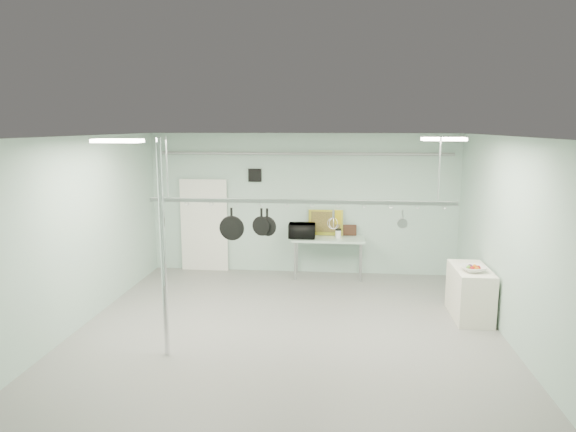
# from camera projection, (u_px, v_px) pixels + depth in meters

# --- Properties ---
(floor) EXTENTS (8.00, 8.00, 0.00)m
(floor) POSITION_uv_depth(u_px,v_px,m) (285.00, 342.00, 8.08)
(floor) COLOR gray
(floor) RESTS_ON ground
(ceiling) EXTENTS (7.00, 8.00, 0.02)m
(ceiling) POSITION_uv_depth(u_px,v_px,m) (285.00, 138.00, 7.52)
(ceiling) COLOR silver
(ceiling) RESTS_ON back_wall
(back_wall) EXTENTS (7.00, 0.02, 3.20)m
(back_wall) POSITION_uv_depth(u_px,v_px,m) (303.00, 204.00, 11.71)
(back_wall) COLOR #A0C0AF
(back_wall) RESTS_ON floor
(right_wall) EXTENTS (0.02, 8.00, 3.20)m
(right_wall) POSITION_uv_depth(u_px,v_px,m) (523.00, 248.00, 7.46)
(right_wall) COLOR #A0C0AF
(right_wall) RESTS_ON floor
(door) EXTENTS (1.10, 0.10, 2.20)m
(door) POSITION_uv_depth(u_px,v_px,m) (204.00, 226.00, 11.98)
(door) COLOR silver
(door) RESTS_ON floor
(wall_vent) EXTENTS (0.30, 0.04, 0.30)m
(wall_vent) POSITION_uv_depth(u_px,v_px,m) (255.00, 175.00, 11.68)
(wall_vent) COLOR black
(wall_vent) RESTS_ON back_wall
(conduit_pipe) EXTENTS (6.60, 0.07, 0.07)m
(conduit_pipe) POSITION_uv_depth(u_px,v_px,m) (303.00, 154.00, 11.42)
(conduit_pipe) COLOR gray
(conduit_pipe) RESTS_ON back_wall
(chrome_pole) EXTENTS (0.08, 0.08, 3.20)m
(chrome_pole) POSITION_uv_depth(u_px,v_px,m) (163.00, 250.00, 7.37)
(chrome_pole) COLOR silver
(chrome_pole) RESTS_ON floor
(prep_table) EXTENTS (1.60, 0.70, 0.91)m
(prep_table) POSITION_uv_depth(u_px,v_px,m) (328.00, 241.00, 11.40)
(prep_table) COLOR #ADCCB5
(prep_table) RESTS_ON floor
(side_cabinet) EXTENTS (0.60, 1.20, 0.90)m
(side_cabinet) POSITION_uv_depth(u_px,v_px,m) (470.00, 293.00, 9.07)
(side_cabinet) COLOR silver
(side_cabinet) RESTS_ON floor
(pot_rack) EXTENTS (4.80, 0.06, 1.00)m
(pot_rack) POSITION_uv_depth(u_px,v_px,m) (300.00, 200.00, 7.96)
(pot_rack) COLOR #B7B7BC
(pot_rack) RESTS_ON ceiling
(light_panel_left) EXTENTS (0.65, 0.30, 0.05)m
(light_panel_left) POSITION_uv_depth(u_px,v_px,m) (118.00, 141.00, 6.96)
(light_panel_left) COLOR white
(light_panel_left) RESTS_ON ceiling
(light_panel_right) EXTENTS (0.65, 0.30, 0.05)m
(light_panel_right) POSITION_uv_depth(u_px,v_px,m) (444.00, 139.00, 7.89)
(light_panel_right) COLOR white
(light_panel_right) RESTS_ON ceiling
(microwave) EXTENTS (0.58, 0.40, 0.32)m
(microwave) POSITION_uv_depth(u_px,v_px,m) (302.00, 231.00, 11.37)
(microwave) COLOR black
(microwave) RESTS_ON prep_table
(coffee_canister) EXTENTS (0.16, 0.16, 0.18)m
(coffee_canister) POSITION_uv_depth(u_px,v_px,m) (338.00, 234.00, 11.34)
(coffee_canister) COLOR silver
(coffee_canister) RESTS_ON prep_table
(painting_large) EXTENTS (0.78, 0.14, 0.58)m
(painting_large) POSITION_uv_depth(u_px,v_px,m) (326.00, 223.00, 11.64)
(painting_large) COLOR gold
(painting_large) RESTS_ON prep_table
(painting_small) EXTENTS (0.30, 0.10, 0.25)m
(painting_small) POSITION_uv_depth(u_px,v_px,m) (350.00, 230.00, 11.62)
(painting_small) COLOR #331C12
(painting_small) RESTS_ON prep_table
(fruit_bowl) EXTENTS (0.47, 0.47, 0.10)m
(fruit_bowl) POSITION_uv_depth(u_px,v_px,m) (473.00, 269.00, 8.77)
(fruit_bowl) COLOR silver
(fruit_bowl) RESTS_ON side_cabinet
(skillet_left) EXTENTS (0.40, 0.06, 0.53)m
(skillet_left) POSITION_uv_depth(u_px,v_px,m) (232.00, 224.00, 8.14)
(skillet_left) COLOR black
(skillet_left) RESTS_ON pot_rack
(skillet_mid) EXTENTS (0.32, 0.14, 0.42)m
(skillet_mid) POSITION_uv_depth(u_px,v_px,m) (261.00, 221.00, 8.08)
(skillet_mid) COLOR black
(skillet_mid) RESTS_ON pot_rack
(skillet_right) EXTENTS (0.31, 0.17, 0.42)m
(skillet_right) POSITION_uv_depth(u_px,v_px,m) (267.00, 221.00, 8.08)
(skillet_right) COLOR black
(skillet_right) RESTS_ON pot_rack
(whisk) EXTENTS (0.24, 0.24, 0.34)m
(whisk) POSITION_uv_depth(u_px,v_px,m) (333.00, 220.00, 7.97)
(whisk) COLOR #BBBABF
(whisk) RESTS_ON pot_rack
(grater) EXTENTS (0.10, 0.05, 0.24)m
(grater) POSITION_uv_depth(u_px,v_px,m) (338.00, 217.00, 7.95)
(grater) COLOR gold
(grater) RESTS_ON pot_rack
(saucepan) EXTENTS (0.17, 0.11, 0.27)m
(saucepan) POSITION_uv_depth(u_px,v_px,m) (403.00, 219.00, 7.86)
(saucepan) COLOR #B0B1B5
(saucepan) RESTS_ON pot_rack
(fruit_cluster) EXTENTS (0.24, 0.24, 0.09)m
(fruit_cluster) POSITION_uv_depth(u_px,v_px,m) (474.00, 266.00, 8.76)
(fruit_cluster) COLOR #9B100E
(fruit_cluster) RESTS_ON fruit_bowl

